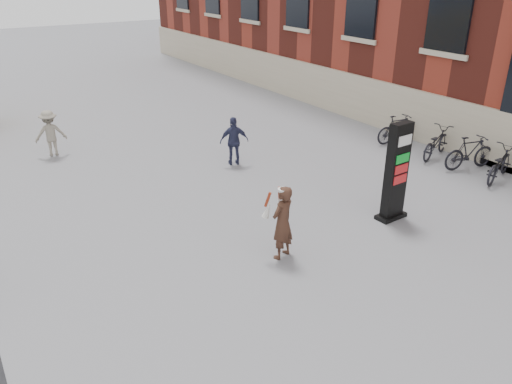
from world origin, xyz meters
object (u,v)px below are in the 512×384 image
woman (282,222)px  bike_5 (470,153)px  bike_6 (436,142)px  bike_4 (500,164)px  bike_7 (397,129)px  info_pylon (396,172)px  pedestrian_b (50,133)px  pedestrian_c (234,141)px

woman → bike_5: bearing=169.8°
bike_6 → bike_4: bearing=162.8°
woman → bike_7: (7.92, 4.00, -0.35)m
info_pylon → woman: info_pylon is taller
info_pylon → bike_6: bearing=24.8°
bike_7 → pedestrian_b: bearing=71.2°
info_pylon → pedestrian_c: (-1.44, 5.36, -0.47)m
bike_7 → bike_4: bearing=-172.1°
pedestrian_b → pedestrian_c: bearing=146.5°
pedestrian_b → woman: bearing=113.3°
pedestrian_b → bike_5: (10.65, -8.32, -0.23)m
bike_6 → bike_7: 1.68m
info_pylon → pedestrian_c: size_ratio=1.61×
pedestrian_b → pedestrian_c: size_ratio=0.99×
pedestrian_c → bike_5: bearing=165.7°
pedestrian_c → bike_7: 6.11m
pedestrian_c → bike_4: pedestrian_c is taller
woman → bike_5: size_ratio=0.95×
bike_7 → bike_6: bearing=-172.1°
woman → bike_6: size_ratio=0.89×
pedestrian_b → bike_7: bearing=160.3°
bike_4 → bike_7: (0.00, 3.99, 0.02)m
pedestrian_b → bike_6: (10.65, -7.04, -0.27)m
bike_7 → bike_5: bearing=-172.1°
woman → pedestrian_b: (-2.73, 9.36, -0.09)m
info_pylon → bike_4: size_ratio=1.32×
bike_4 → info_pylon: bearing=74.1°
woman → bike_5: woman is taller
info_pylon → bike_4: bearing=-2.2°
info_pylon → pedestrian_c: 5.57m
bike_4 → woman: bearing=73.9°
info_pylon → bike_6: size_ratio=1.33×
bike_4 → bike_7: size_ratio=1.11×
woman → pedestrian_c: (1.96, 5.34, -0.09)m
woman → pedestrian_c: 5.69m
pedestrian_b → info_pylon: bearing=130.2°
bike_4 → bike_5: bike_5 is taller
info_pylon → woman: bearing=177.2°
bike_6 → woman: bearing=89.1°
bike_5 → bike_6: bearing=15.0°
bike_6 → bike_7: bike_7 is taller
woman → bike_7: bearing=-170.8°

